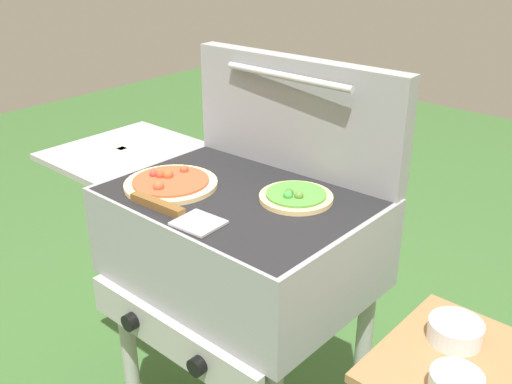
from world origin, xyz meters
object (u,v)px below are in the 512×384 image
(grill, at_px, (236,244))
(pizza_veggie, at_px, (296,197))
(pizza_pepperoni, at_px, (170,183))
(topping_bowl_far, at_px, (455,332))
(spatula, at_px, (174,212))

(grill, height_order, pizza_veggie, pizza_veggie)
(pizza_pepperoni, height_order, topping_bowl_far, pizza_pepperoni)
(grill, distance_m, spatula, 0.24)
(pizza_veggie, distance_m, pizza_pepperoni, 0.32)
(grill, bearing_deg, pizza_veggie, 25.83)
(grill, relative_size, pizza_veggie, 5.40)
(grill, relative_size, topping_bowl_far, 8.56)
(grill, xyz_separation_m, pizza_pepperoni, (-0.15, -0.08, 0.15))
(pizza_pepperoni, bearing_deg, topping_bowl_far, 11.14)
(grill, height_order, topping_bowl_far, grill)
(spatula, distance_m, topping_bowl_far, 0.66)
(grill, bearing_deg, topping_bowl_far, 6.13)
(pizza_veggie, relative_size, topping_bowl_far, 1.59)
(grill, distance_m, pizza_veggie, 0.22)
(grill, height_order, spatula, spatula)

